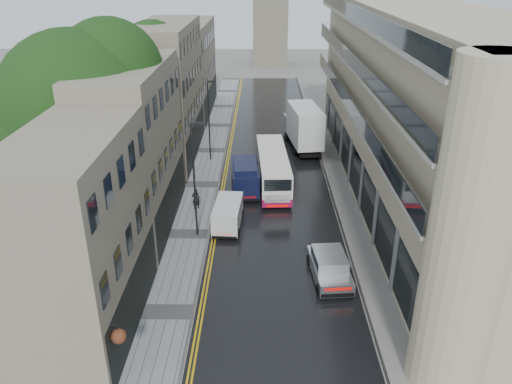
# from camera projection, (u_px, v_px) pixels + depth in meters

# --- Properties ---
(road) EXTENTS (9.00, 85.00, 0.02)m
(road) POSITION_uv_depth(u_px,v_px,m) (273.00, 186.00, 41.23)
(road) COLOR black
(road) RESTS_ON ground
(left_sidewalk) EXTENTS (2.70, 85.00, 0.12)m
(left_sidewalk) POSITION_uv_depth(u_px,v_px,m) (203.00, 185.00, 41.27)
(left_sidewalk) COLOR gray
(left_sidewalk) RESTS_ON ground
(right_sidewalk) EXTENTS (1.80, 85.00, 0.12)m
(right_sidewalk) POSITION_uv_depth(u_px,v_px,m) (339.00, 186.00, 41.16)
(right_sidewalk) COLOR slate
(right_sidewalk) RESTS_ON ground
(old_shop_row) EXTENTS (4.50, 56.00, 12.00)m
(old_shop_row) POSITION_uv_depth(u_px,v_px,m) (159.00, 107.00, 41.10)
(old_shop_row) COLOR gray
(old_shop_row) RESTS_ON ground
(modern_block) EXTENTS (8.00, 40.00, 14.00)m
(modern_block) POSITION_uv_depth(u_px,v_px,m) (414.00, 108.00, 36.85)
(modern_block) COLOR tan
(modern_block) RESTS_ON ground
(tree_near) EXTENTS (10.56, 10.56, 13.89)m
(tree_near) POSITION_uv_depth(u_px,v_px,m) (81.00, 133.00, 31.65)
(tree_near) COLOR black
(tree_near) RESTS_ON ground
(tree_far) EXTENTS (9.24, 9.24, 12.46)m
(tree_far) POSITION_uv_depth(u_px,v_px,m) (134.00, 95.00, 43.76)
(tree_far) COLOR black
(tree_far) RESTS_ON ground
(cream_bus) EXTENTS (2.77, 10.04, 2.71)m
(cream_bus) POSITION_uv_depth(u_px,v_px,m) (262.00, 183.00, 38.44)
(cream_bus) COLOR white
(cream_bus) RESTS_ON road
(white_lorry) EXTENTS (3.59, 8.57, 4.36)m
(white_lorry) POSITION_uv_depth(u_px,v_px,m) (295.00, 133.00, 46.90)
(white_lorry) COLOR white
(white_lorry) RESTS_ON road
(silver_hatchback) EXTENTS (2.29, 4.52, 1.64)m
(silver_hatchback) POSITION_uv_depth(u_px,v_px,m) (320.00, 282.00, 27.35)
(silver_hatchback) COLOR #B2B1B6
(silver_hatchback) RESTS_ON road
(white_van) EXTENTS (1.99, 4.19, 1.85)m
(white_van) POSITION_uv_depth(u_px,v_px,m) (213.00, 224.00, 33.22)
(white_van) COLOR silver
(white_van) RESTS_ON road
(navy_van) EXTENTS (2.42, 5.22, 2.59)m
(navy_van) POSITION_uv_depth(u_px,v_px,m) (234.00, 185.00, 38.19)
(navy_van) COLOR black
(navy_van) RESTS_ON road
(pedestrian) EXTENTS (0.70, 0.59, 1.63)m
(pedestrian) POSITION_uv_depth(u_px,v_px,m) (196.00, 199.00, 36.85)
(pedestrian) COLOR black
(pedestrian) RESTS_ON left_sidewalk
(lamp_post_near) EXTENTS (0.89, 0.28, 7.77)m
(lamp_post_near) POSITION_uv_depth(u_px,v_px,m) (194.00, 181.00, 32.02)
(lamp_post_near) COLOR black
(lamp_post_near) RESTS_ON left_sidewalk
(lamp_post_far) EXTENTS (0.84, 0.45, 7.30)m
(lamp_post_far) POSITION_uv_depth(u_px,v_px,m) (209.00, 122.00, 44.93)
(lamp_post_far) COLOR #232326
(lamp_post_far) RESTS_ON left_sidewalk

